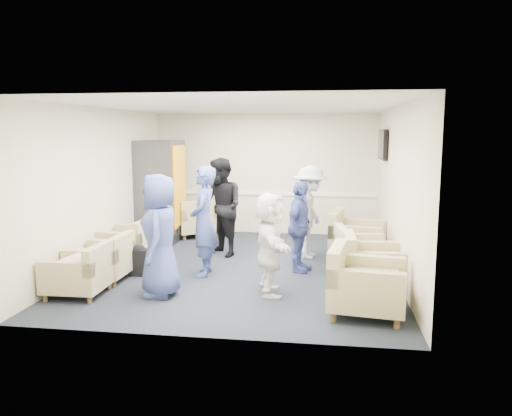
# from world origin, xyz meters

# --- Properties ---
(floor) EXTENTS (6.00, 6.00, 0.00)m
(floor) POSITION_xyz_m (0.00, 0.00, 0.00)
(floor) COLOR black
(floor) RESTS_ON ground
(ceiling) EXTENTS (6.00, 6.00, 0.00)m
(ceiling) POSITION_xyz_m (0.00, 0.00, 2.70)
(ceiling) COLOR silver
(ceiling) RESTS_ON back_wall
(back_wall) EXTENTS (5.00, 0.02, 2.70)m
(back_wall) POSITION_xyz_m (0.00, 3.00, 1.35)
(back_wall) COLOR beige
(back_wall) RESTS_ON floor
(front_wall) EXTENTS (5.00, 0.02, 2.70)m
(front_wall) POSITION_xyz_m (0.00, -3.00, 1.35)
(front_wall) COLOR beige
(front_wall) RESTS_ON floor
(left_wall) EXTENTS (0.02, 6.00, 2.70)m
(left_wall) POSITION_xyz_m (-2.50, 0.00, 1.35)
(left_wall) COLOR beige
(left_wall) RESTS_ON floor
(right_wall) EXTENTS (0.02, 6.00, 2.70)m
(right_wall) POSITION_xyz_m (2.50, 0.00, 1.35)
(right_wall) COLOR beige
(right_wall) RESTS_ON floor
(chair_rail) EXTENTS (4.98, 0.04, 0.06)m
(chair_rail) POSITION_xyz_m (0.00, 2.98, 0.90)
(chair_rail) COLOR white
(chair_rail) RESTS_ON back_wall
(tv) EXTENTS (0.10, 1.00, 0.58)m
(tv) POSITION_xyz_m (2.44, 1.80, 2.05)
(tv) COLOR black
(tv) RESTS_ON right_wall
(armchair_left_near) EXTENTS (0.79, 0.79, 0.62)m
(armchair_left_near) POSITION_xyz_m (-2.02, -1.81, 0.31)
(armchair_left_near) COLOR tan
(armchair_left_near) RESTS_ON floor
(armchair_left_mid) EXTENTS (0.78, 0.78, 0.62)m
(armchair_left_mid) POSITION_xyz_m (-2.00, -1.06, 0.31)
(armchair_left_mid) COLOR tan
(armchair_left_mid) RESTS_ON floor
(armchair_left_far) EXTENTS (0.93, 0.93, 0.67)m
(armchair_left_far) POSITION_xyz_m (-2.00, -0.02, 0.34)
(armchair_left_far) COLOR tan
(armchair_left_far) RESTS_ON floor
(armchair_right_near) EXTENTS (1.04, 1.04, 0.74)m
(armchair_right_near) POSITION_xyz_m (1.84, -1.99, 0.37)
(armchair_right_near) COLOR tan
(armchair_right_near) RESTS_ON floor
(armchair_right_midnear) EXTENTS (0.90, 0.90, 0.69)m
(armchair_right_midnear) POSITION_xyz_m (2.02, -0.90, 0.34)
(armchair_right_midnear) COLOR tan
(armchair_right_midnear) RESTS_ON floor
(armchair_right_midfar) EXTENTS (0.94, 0.94, 0.67)m
(armchair_right_midfar) POSITION_xyz_m (1.92, -0.21, 0.33)
(armchair_right_midfar) COLOR tan
(armchair_right_midfar) RESTS_ON floor
(armchair_right_far) EXTENTS (1.06, 1.06, 0.73)m
(armchair_right_far) POSITION_xyz_m (1.88, 0.86, 0.37)
(armchair_right_far) COLOR tan
(armchair_right_far) RESTS_ON floor
(armchair_corner) EXTENTS (1.22, 1.22, 0.70)m
(armchair_corner) POSITION_xyz_m (-1.49, 2.38, 0.35)
(armchair_corner) COLOR tan
(armchair_corner) RESTS_ON floor
(vending_machine) EXTENTS (0.86, 1.00, 2.12)m
(vending_machine) POSITION_xyz_m (-2.09, 1.88, 1.06)
(vending_machine) COLOR #48484F
(vending_machine) RESTS_ON floor
(backpack) EXTENTS (0.31, 0.23, 0.51)m
(backpack) POSITION_xyz_m (-1.59, -0.72, 0.26)
(backpack) COLOR black
(backpack) RESTS_ON floor
(pillow) EXTENTS (0.43, 0.53, 0.14)m
(pillow) POSITION_xyz_m (-2.03, -1.81, 0.48)
(pillow) COLOR beige
(pillow) RESTS_ON armchair_left_near
(person_front_left) EXTENTS (0.69, 0.93, 1.72)m
(person_front_left) POSITION_xyz_m (-0.92, -1.63, 0.86)
(person_front_left) COLOR #3B4A8E
(person_front_left) RESTS_ON floor
(person_mid_left) EXTENTS (0.48, 0.68, 1.76)m
(person_mid_left) POSITION_xyz_m (-0.55, -0.56, 0.88)
(person_mid_left) COLOR #3B4A8E
(person_mid_left) RESTS_ON floor
(person_back_left) EXTENTS (1.11, 1.12, 1.83)m
(person_back_left) POSITION_xyz_m (-0.54, 0.74, 0.91)
(person_back_left) COLOR black
(person_back_left) RESTS_ON floor
(person_back_right) EXTENTS (0.78, 1.17, 1.69)m
(person_back_right) POSITION_xyz_m (1.09, 0.81, 0.85)
(person_back_right) COLOR white
(person_back_right) RESTS_ON floor
(person_mid_right) EXTENTS (0.60, 0.95, 1.50)m
(person_mid_right) POSITION_xyz_m (0.95, -0.13, 0.75)
(person_mid_right) COLOR #3B4A8E
(person_mid_right) RESTS_ON floor
(person_front_right) EXTENTS (0.70, 1.41, 1.46)m
(person_front_right) POSITION_xyz_m (0.61, -1.37, 0.73)
(person_front_right) COLOR white
(person_front_right) RESTS_ON floor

